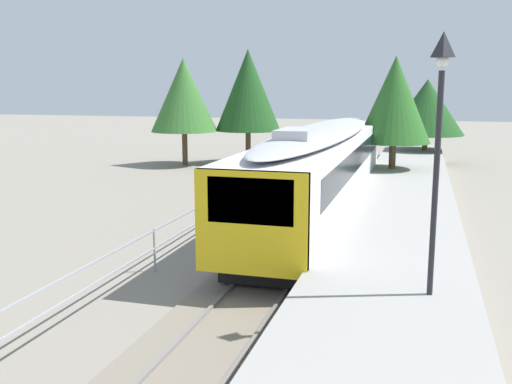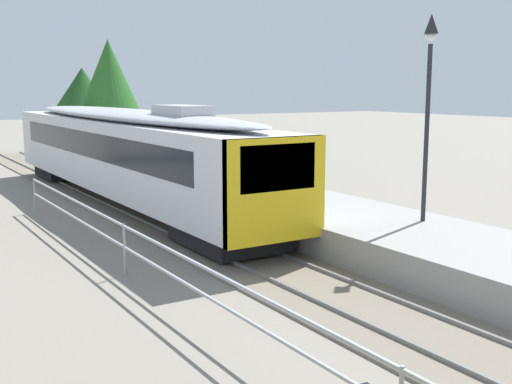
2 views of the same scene
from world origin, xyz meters
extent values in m
plane|color=gray|center=(-3.00, 22.00, 0.00)|extent=(160.00, 160.00, 0.00)
cube|color=slate|center=(0.00, 22.00, 0.03)|extent=(3.20, 60.00, 0.06)
cube|color=slate|center=(-0.72, 22.00, 0.10)|extent=(0.08, 60.00, 0.08)
cube|color=slate|center=(0.72, 22.00, 0.10)|extent=(0.08, 60.00, 0.08)
cube|color=silver|center=(0.00, 29.93, 1.96)|extent=(2.80, 21.00, 2.55)
cube|color=yellow|center=(0.00, 19.53, 1.96)|extent=(2.80, 0.24, 2.55)
cube|color=black|center=(0.00, 19.45, 2.53)|extent=(2.13, 0.08, 1.12)
cube|color=black|center=(0.00, 29.93, 2.37)|extent=(2.82, 17.64, 0.92)
ellipsoid|color=#B2B5BA|center=(0.00, 29.93, 3.42)|extent=(2.69, 20.16, 0.44)
cube|color=#B2B5BA|center=(0.00, 24.68, 3.70)|extent=(1.10, 2.20, 0.36)
cube|color=#EAE5C6|center=(0.00, 19.46, 0.97)|extent=(1.00, 0.10, 0.20)
cube|color=black|center=(0.00, 21.83, 0.42)|extent=(2.24, 3.20, 0.55)
cube|color=black|center=(0.00, 38.03, 0.42)|extent=(2.24, 3.20, 0.55)
cube|color=#999691|center=(3.25, 22.00, 0.45)|extent=(3.90, 60.00, 0.90)
cylinder|color=#232328|center=(4.15, 18.68, 3.20)|extent=(0.12, 0.12, 4.60)
pyramid|color=#232328|center=(4.15, 18.68, 6.00)|extent=(0.34, 0.34, 0.50)
sphere|color=silver|center=(4.15, 18.68, 5.68)|extent=(0.24, 0.24, 0.24)
cylinder|color=#9EA0A5|center=(-3.30, 21.00, 0.62)|extent=(0.06, 0.06, 1.25)
cylinder|color=#9EA0A5|center=(-3.30, 30.00, 0.62)|extent=(0.06, 0.06, 1.25)
cylinder|color=brown|center=(-7.69, 44.79, 1.12)|extent=(0.36, 0.36, 2.24)
cone|color=#1E4C1E|center=(-7.69, 44.79, 4.99)|extent=(4.47, 4.47, 5.48)
cylinder|color=brown|center=(-11.51, 42.67, 1.13)|extent=(0.36, 0.36, 2.26)
cone|color=#38702D|center=(-11.51, 42.67, 4.67)|extent=(4.42, 4.42, 4.82)
cylinder|color=brown|center=(4.05, 48.11, 0.98)|extent=(0.36, 0.36, 1.96)
cone|color=#1E4C1E|center=(4.05, 48.11, 3.84)|extent=(5.13, 5.13, 3.76)
cylinder|color=brown|center=(2.37, 38.06, 1.14)|extent=(0.36, 0.36, 2.29)
cone|color=#286023|center=(2.37, 38.06, 4.55)|extent=(3.84, 3.84, 4.52)
camera|label=1|loc=(3.84, 6.56, 5.18)|focal=40.66mm
camera|label=2|loc=(-8.31, 7.15, 4.38)|focal=44.15mm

